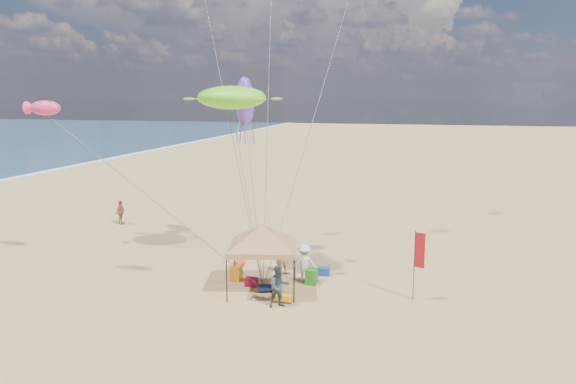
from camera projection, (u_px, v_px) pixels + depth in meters
The scene contains 18 objects.
ground at pixel (271, 295), 23.57m from camera, with size 280.00×280.00×0.00m, color tan.
canopy_tent at pixel (262, 227), 23.60m from camera, with size 5.49×5.49×3.48m.
feather_flag at pixel (418, 254), 22.64m from camera, with size 0.43×0.18×2.98m.
cooler_red at pixel (251, 282), 24.67m from camera, with size 0.54×0.38×0.38m, color #B20E31.
cooler_blue at pixel (324, 272), 26.11m from camera, with size 0.54×0.38×0.38m, color navy.
bag_navy at pixel (266, 288), 23.88m from camera, with size 0.36×0.36×0.60m, color #0C1735.
bag_orange at pixel (239, 264), 27.37m from camera, with size 0.36×0.36×0.60m, color #FC3E0E.
chair_green at pixel (311, 277), 24.90m from camera, with size 0.50×0.50×0.70m, color #227916.
chair_yellow at pixel (236, 273), 25.40m from camera, with size 0.50×0.50×0.70m, color #FFA01C.
crate_grey at pixel (279, 295), 23.21m from camera, with size 0.34×0.30×0.28m, color slate.
beach_cart at pixel (282, 297), 22.81m from camera, with size 0.90×0.50×0.24m, color orange.
person_near_a at pixel (282, 257), 26.28m from camera, with size 0.61×0.40×1.68m, color tan.
person_near_b at pixel (279, 286), 22.11m from camera, with size 0.85×0.66×1.75m, color #333D45.
person_near_c at pixel (304, 263), 25.08m from camera, with size 1.15×0.66×1.78m, color beige.
person_far_a at pixel (121, 212), 36.31m from camera, with size 0.94×0.39×1.61m, color #99523B.
turtle_kite at pixel (232, 98), 25.55m from camera, with size 3.30×2.64×1.10m, color #65E624.
fish_kite at pixel (45, 108), 25.06m from camera, with size 1.56×0.78×0.69m, color #FF2E71.
squid_kite at pixel (245, 102), 28.62m from camera, with size 1.00×1.00×2.61m, color #5C34B7.
Camera 1 is at (6.33, -21.52, 8.52)m, focal length 34.14 mm.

